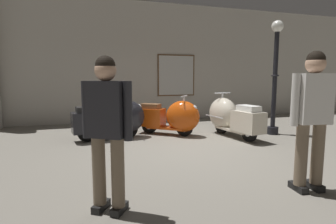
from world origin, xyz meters
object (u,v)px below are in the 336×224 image
object	(u,v)px
visitor_0	(107,124)
visitor_1	(312,112)
scooter_0	(116,119)
lamppost	(275,74)
scooter_2	(230,116)
scooter_1	(173,117)

from	to	relation	value
visitor_0	visitor_1	distance (m)	2.42
scooter_0	visitor_1	size ratio (longest dim) A/B	0.99
lamppost	visitor_0	size ratio (longest dim) A/B	1.70
visitor_1	lamppost	bearing A→B (deg)	-25.47
scooter_2	visitor_0	world-z (taller)	visitor_0
visitor_1	scooter_2	bearing A→B (deg)	-6.71
scooter_2	lamppost	distance (m)	1.53
lamppost	scooter_0	bearing A→B (deg)	170.74
scooter_1	visitor_0	distance (m)	3.91
lamppost	visitor_0	bearing A→B (deg)	-146.29
scooter_0	scooter_2	world-z (taller)	scooter_2
scooter_1	lamppost	size ratio (longest dim) A/B	0.55
scooter_1	visitor_0	bearing A→B (deg)	-78.70
scooter_0	lamppost	distance (m)	3.97
scooter_1	visitor_1	bearing A→B (deg)	-41.41
lamppost	visitor_1	world-z (taller)	lamppost
lamppost	scooter_1	bearing A→B (deg)	166.16
scooter_0	visitor_0	xyz separation A→B (m)	(-0.46, -3.45, 0.48)
scooter_2	visitor_1	size ratio (longest dim) A/B	1.02
scooter_0	visitor_1	xyz separation A→B (m)	(1.95, -3.62, 0.53)
scooter_1	lamppost	distance (m)	2.71
scooter_0	visitor_0	world-z (taller)	visitor_0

